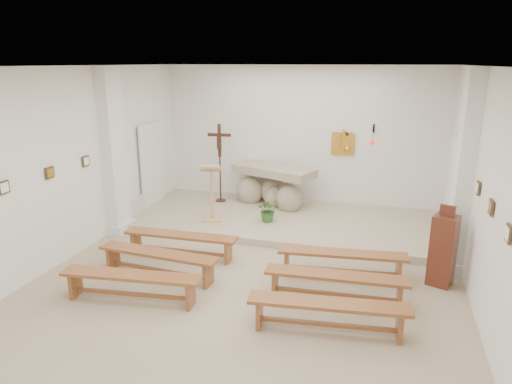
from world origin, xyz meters
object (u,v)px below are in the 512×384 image
(crucifix_stand, at_px, (220,157))
(donation_pedestal, at_px, (443,250))
(bench_right_front, at_px, (342,258))
(bench_right_second, at_px, (336,281))
(bench_right_third, at_px, (328,310))
(altar, at_px, (273,189))
(bench_left_second, at_px, (158,258))
(lectern, at_px, (211,193))
(bench_left_third, at_px, (131,281))
(bench_left_front, at_px, (181,240))

(crucifix_stand, bearing_deg, donation_pedestal, -35.55)
(donation_pedestal, relative_size, bench_right_front, 0.62)
(bench_right_second, xyz_separation_m, bench_right_third, (0.00, -0.87, 0.00))
(bench_right_front, bearing_deg, altar, 115.88)
(donation_pedestal, height_order, bench_left_second, donation_pedestal)
(lectern, height_order, bench_left_third, lectern)
(crucifix_stand, distance_m, bench_right_front, 4.71)
(bench_left_third, bearing_deg, bench_right_third, -6.56)
(bench_right_third, bearing_deg, lectern, 124.98)
(donation_pedestal, bearing_deg, crucifix_stand, 170.31)
(altar, xyz_separation_m, bench_left_second, (-0.96, -4.12, -0.21))
(altar, xyz_separation_m, donation_pedestal, (3.65, -3.04, 0.05))
(donation_pedestal, height_order, bench_left_third, donation_pedestal)
(bench_left_front, xyz_separation_m, bench_right_front, (3.00, -0.00, 0.00))
(altar, xyz_separation_m, bench_left_third, (-0.96, -4.99, -0.21))
(crucifix_stand, xyz_separation_m, bench_left_second, (0.38, -4.01, -0.93))
(altar, relative_size, bench_right_third, 0.99)
(donation_pedestal, xyz_separation_m, bench_left_front, (-4.60, -0.20, -0.26))
(bench_right_third, bearing_deg, crucifix_stand, 118.23)
(bench_left_second, bearing_deg, lectern, 95.04)
(lectern, height_order, bench_right_second, lectern)
(bench_right_front, height_order, bench_left_second, same)
(bench_left_front, bearing_deg, donation_pedestal, 0.94)
(altar, relative_size, donation_pedestal, 1.59)
(bench_right_front, distance_m, bench_right_second, 0.87)
(donation_pedestal, distance_m, bench_left_third, 5.00)
(lectern, relative_size, bench_left_front, 0.59)
(crucifix_stand, bearing_deg, altar, -0.36)
(bench_left_second, height_order, bench_left_third, same)
(crucifix_stand, relative_size, bench_right_front, 0.89)
(bench_left_front, height_order, bench_left_third, same)
(bench_right_second, height_order, bench_left_third, same)
(bench_right_front, relative_size, bench_left_third, 1.00)
(lectern, xyz_separation_m, bench_left_second, (0.04, -2.57, -0.45))
(lectern, relative_size, bench_right_third, 0.59)
(lectern, xyz_separation_m, donation_pedestal, (4.64, -1.50, -0.18))
(crucifix_stand, height_order, bench_right_front, crucifix_stand)
(lectern, height_order, bench_left_second, lectern)
(donation_pedestal, xyz_separation_m, bench_right_front, (-1.60, -0.20, -0.26))
(bench_right_third, bearing_deg, bench_right_front, 83.52)
(bench_right_second, bearing_deg, bench_right_front, 86.42)
(bench_right_front, relative_size, bench_right_second, 1.00)
(altar, bearing_deg, bench_right_second, -42.86)
(lectern, distance_m, donation_pedestal, 4.88)
(lectern, bearing_deg, bench_right_second, -57.20)
(bench_left_third, bearing_deg, bench_right_front, 23.58)
(crucifix_stand, height_order, bench_left_second, crucifix_stand)
(bench_right_second, relative_size, bench_left_third, 1.00)
(bench_left_third, bearing_deg, bench_right_second, 9.63)
(lectern, height_order, bench_left_front, lectern)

